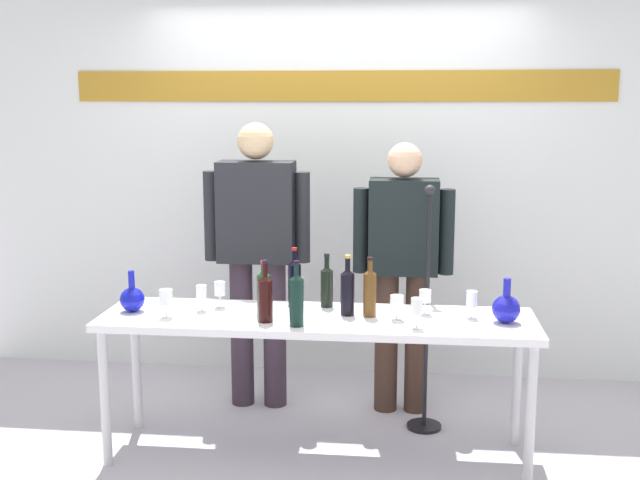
{
  "coord_description": "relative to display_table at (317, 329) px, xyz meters",
  "views": [
    {
      "loc": [
        0.44,
        -3.95,
        1.9
      ],
      "look_at": [
        0.0,
        0.15,
        1.15
      ],
      "focal_mm": 44.32,
      "sensor_mm": 36.0,
      "label": 1
    }
  ],
  "objects": [
    {
      "name": "wine_bottle_3",
      "position": [
        -0.25,
        -0.13,
        0.2
      ],
      "size": [
        0.08,
        0.08,
        0.32
      ],
      "color": "black",
      "rests_on": "display_table"
    },
    {
      "name": "display_table",
      "position": [
        0.0,
        0.0,
        0.0
      ],
      "size": [
        2.27,
        0.58,
        0.77
      ],
      "color": "white",
      "rests_on": "ground"
    },
    {
      "name": "wine_glass_left_2",
      "position": [
        -0.54,
        0.11,
        0.17
      ],
      "size": [
        0.06,
        0.06,
        0.14
      ],
      "color": "white",
      "rests_on": "display_table"
    },
    {
      "name": "wine_bottle_5",
      "position": [
        0.27,
        0.03,
        0.2
      ],
      "size": [
        0.07,
        0.07,
        0.31
      ],
      "color": "#553514",
      "rests_on": "display_table"
    },
    {
      "name": "decanter_blue_left",
      "position": [
        -0.99,
        -0.02,
        0.14
      ],
      "size": [
        0.13,
        0.13,
        0.22
      ],
      "color": "#1117AD",
      "rests_on": "display_table"
    },
    {
      "name": "wine_bottle_1",
      "position": [
        0.03,
        0.2,
        0.19
      ],
      "size": [
        0.07,
        0.07,
        0.29
      ],
      "color": "black",
      "rests_on": "display_table"
    },
    {
      "name": "wine_glass_left_1",
      "position": [
        -0.62,
        0.04,
        0.17
      ],
      "size": [
        0.06,
        0.06,
        0.14
      ],
      "color": "white",
      "rests_on": "display_table"
    },
    {
      "name": "back_wall",
      "position": [
        0.0,
        1.38,
        0.8
      ],
      "size": [
        5.09,
        0.11,
        3.0
      ],
      "color": "white",
      "rests_on": "ground"
    },
    {
      "name": "wine_glass_right_1",
      "position": [
        0.51,
        -0.17,
        0.18
      ],
      "size": [
        0.06,
        0.06,
        0.15
      ],
      "color": "white",
      "rests_on": "display_table"
    },
    {
      "name": "wine_bottle_0",
      "position": [
        -0.27,
        -0.03,
        0.2
      ],
      "size": [
        0.07,
        0.07,
        0.3
      ],
      "color": "#183419",
      "rests_on": "display_table"
    },
    {
      "name": "ground_plane",
      "position": [
        0.0,
        0.0,
        -0.7
      ],
      "size": [
        10.0,
        10.0,
        0.0
      ],
      "primitive_type": "plane",
      "color": "#B7B2BF"
    },
    {
      "name": "wine_glass_left_0",
      "position": [
        -0.77,
        -0.1,
        0.17
      ],
      "size": [
        0.07,
        0.07,
        0.15
      ],
      "color": "white",
      "rests_on": "display_table"
    },
    {
      "name": "wine_glass_right_0",
      "position": [
        0.56,
        0.1,
        0.16
      ],
      "size": [
        0.06,
        0.06,
        0.13
      ],
      "color": "white",
      "rests_on": "display_table"
    },
    {
      "name": "presenter_right",
      "position": [
        0.44,
        0.67,
        0.23
      ],
      "size": [
        0.6,
        0.22,
        1.64
      ],
      "color": "#3E2920",
      "rests_on": "ground"
    },
    {
      "name": "wine_bottle_2",
      "position": [
        -0.08,
        -0.18,
        0.21
      ],
      "size": [
        0.07,
        0.07,
        0.33
      ],
      "color": "black",
      "rests_on": "display_table"
    },
    {
      "name": "decanter_blue_right",
      "position": [
        0.97,
        -0.02,
        0.14
      ],
      "size": [
        0.14,
        0.14,
        0.23
      ],
      "color": "#1819AF",
      "rests_on": "display_table"
    },
    {
      "name": "wine_bottle_6",
      "position": [
        0.16,
        0.04,
        0.2
      ],
      "size": [
        0.07,
        0.07,
        0.32
      ],
      "color": "black",
      "rests_on": "display_table"
    },
    {
      "name": "presenter_left",
      "position": [
        -0.44,
        0.67,
        0.31
      ],
      "size": [
        0.65,
        0.22,
        1.75
      ],
      "color": "#352734",
      "rests_on": "ground"
    },
    {
      "name": "microphone_stand",
      "position": [
        0.58,
        0.41,
        -0.24
      ],
      "size": [
        0.2,
        0.2,
        1.42
      ],
      "color": "black",
      "rests_on": "ground"
    },
    {
      "name": "wine_glass_right_2",
      "position": [
        0.41,
        -0.03,
        0.16
      ],
      "size": [
        0.07,
        0.07,
        0.13
      ],
      "color": "white",
      "rests_on": "display_table"
    },
    {
      "name": "wine_bottle_4",
      "position": [
        -0.14,
        0.17,
        0.21
      ],
      "size": [
        0.07,
        0.07,
        0.33
      ],
      "color": "black",
      "rests_on": "display_table"
    },
    {
      "name": "wine_glass_right_3",
      "position": [
        0.8,
        0.05,
        0.16
      ],
      "size": [
        0.06,
        0.06,
        0.14
      ],
      "color": "white",
      "rests_on": "display_table"
    }
  ]
}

